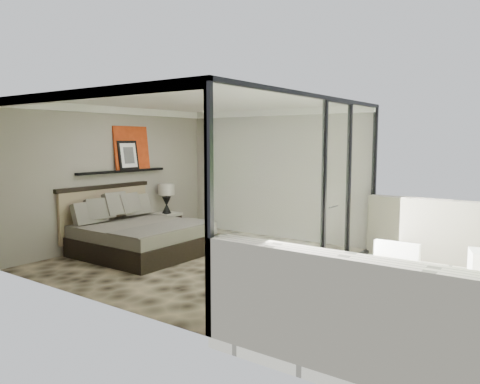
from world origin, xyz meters
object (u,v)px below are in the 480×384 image
Objects in this scene: table_lamp at (166,194)px; lounger at (384,275)px; nightstand at (167,224)px; bed at (138,235)px.

table_lamp reaches higher than lounger.
nightstand is at bearing 130.08° from table_lamp.
bed is at bearing -172.23° from lounger.
lounger is at bearing -8.37° from table_lamp.
bed is 3.29× the size of table_lamp.
nightstand is at bearing 116.26° from bed.
bed reaches higher than nightstand.
lounger is at bearing -31.15° from nightstand.
table_lamp is at bearing 115.87° from bed.
bed reaches higher than table_lamp.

